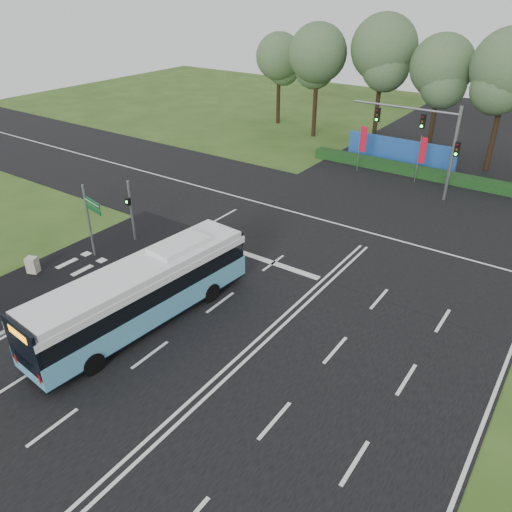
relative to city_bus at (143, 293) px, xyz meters
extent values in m
plane|color=#30501A|center=(5.24, 3.33, -1.71)|extent=(120.00, 120.00, 0.00)
cube|color=black|center=(5.24, 3.33, -1.69)|extent=(20.00, 120.00, 0.04)
cube|color=black|center=(5.24, 15.33, -1.68)|extent=(120.00, 14.00, 0.05)
cube|color=black|center=(-7.26, 0.33, -1.68)|extent=(5.00, 18.00, 0.06)
cube|color=gray|center=(-4.86, 0.33, -1.65)|extent=(0.25, 18.00, 0.12)
cube|color=#539EC1|center=(0.00, 0.01, -0.65)|extent=(3.47, 11.99, 1.08)
cube|color=black|center=(0.00, 0.01, -1.15)|extent=(3.44, 11.93, 0.30)
cube|color=black|center=(0.00, 0.01, 0.33)|extent=(3.35, 11.80, 0.94)
cube|color=white|center=(0.00, 0.01, 0.92)|extent=(3.47, 11.99, 0.34)
cube|color=white|center=(0.00, 0.01, 1.27)|extent=(3.38, 11.51, 0.34)
cube|color=white|center=(0.21, 2.47, 1.56)|extent=(1.82, 3.08, 0.25)
cube|color=black|center=(-0.50, -5.81, 0.38)|extent=(2.39, 0.32, 2.17)
cube|color=orange|center=(-0.50, -5.85, 1.07)|extent=(1.38, 0.18, 0.34)
cylinder|color=black|center=(-0.86, 3.45, -1.20)|extent=(0.36, 1.04, 1.02)
cylinder|color=black|center=(1.44, 3.25, -1.20)|extent=(0.36, 1.04, 1.02)
cylinder|color=black|center=(-1.47, -3.62, -1.20)|extent=(0.36, 1.04, 1.02)
cylinder|color=black|center=(0.83, -3.81, -1.20)|extent=(0.36, 1.04, 1.02)
cylinder|color=gray|center=(-6.97, 5.79, 0.30)|extent=(0.16, 0.16, 4.01)
cube|color=black|center=(-6.97, 5.61, 1.04)|extent=(0.33, 0.23, 0.46)
sphere|color=#19F233|center=(-6.97, 5.51, 1.04)|extent=(0.16, 0.16, 0.16)
cylinder|color=gray|center=(-7.37, 2.90, 0.58)|extent=(0.14, 0.14, 4.58)
cube|color=#0C4321|center=(-6.52, 2.73, 2.07)|extent=(1.70, 0.41, 0.34)
cube|color=#0C4321|center=(-6.52, 2.73, 1.67)|extent=(1.70, 0.41, 0.25)
cube|color=white|center=(-6.52, 2.70, 2.07)|extent=(1.57, 0.33, 0.05)
cube|color=beige|center=(-8.66, -0.35, -1.21)|extent=(0.74, 0.69, 0.99)
cylinder|color=gray|center=(-0.98, 26.15, 0.30)|extent=(0.06, 0.06, 4.01)
cube|color=red|center=(-0.69, 26.18, 1.14)|extent=(0.54, 0.09, 2.14)
cylinder|color=gray|center=(4.14, 26.15, 0.25)|extent=(0.06, 0.06, 3.92)
cube|color=red|center=(4.43, 26.13, 1.08)|extent=(0.52, 0.08, 2.09)
cylinder|color=gray|center=(7.24, 23.83, 1.79)|extent=(0.24, 0.24, 7.00)
cylinder|color=gray|center=(3.24, 23.83, 4.69)|extent=(8.00, 0.16, 0.16)
cube|color=black|center=(4.74, 23.83, 3.89)|extent=(0.32, 0.28, 1.05)
cube|color=black|center=(1.24, 23.83, 3.89)|extent=(0.32, 0.28, 1.05)
cube|color=black|center=(7.49, 23.83, 2.29)|extent=(0.32, 0.28, 1.05)
cube|color=#163A15|center=(5.24, 27.83, -1.31)|extent=(22.00, 1.20, 0.80)
cube|color=#1D4B9F|center=(1.24, 30.33, -0.61)|extent=(10.00, 0.30, 2.20)
cylinder|color=black|center=(-15.71, 36.29, 1.75)|extent=(0.44, 0.44, 6.92)
sphere|color=#3D5A35|center=(-15.71, 36.29, 5.57)|extent=(5.10, 5.10, 5.10)
cylinder|color=black|center=(-9.59, 33.77, 2.23)|extent=(0.44, 0.44, 7.87)
sphere|color=#3D5A35|center=(-9.59, 33.77, 6.58)|extent=(5.80, 5.80, 5.80)
cylinder|color=black|center=(-3.51, 35.58, 2.57)|extent=(0.44, 0.44, 8.55)
sphere|color=#3D5A35|center=(-3.51, 35.58, 7.29)|extent=(6.30, 6.30, 6.30)
cylinder|color=black|center=(2.53, 34.37, 2.08)|extent=(0.44, 0.44, 7.58)
sphere|color=#3D5A35|center=(2.53, 34.37, 6.28)|extent=(5.59, 5.59, 5.59)
cylinder|color=black|center=(8.21, 32.79, 2.38)|extent=(0.44, 0.44, 8.18)
sphere|color=#3D5A35|center=(8.21, 32.79, 6.90)|extent=(6.03, 6.03, 6.03)
camera|label=1|loc=(15.65, -13.10, 12.90)|focal=35.00mm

